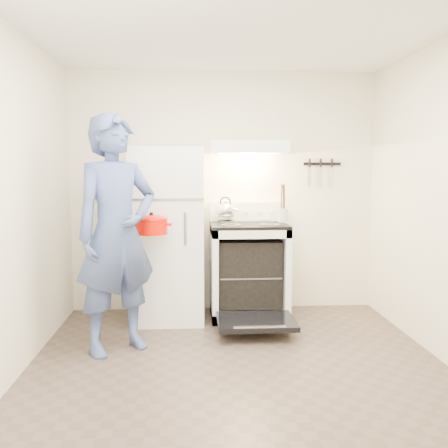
{
  "coord_description": "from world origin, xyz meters",
  "views": [
    {
      "loc": [
        -0.35,
        -3.47,
        1.49
      ],
      "look_at": [
        -0.05,
        1.0,
        1.0
      ],
      "focal_mm": 40.0,
      "sensor_mm": 36.0,
      "label": 1
    }
  ],
  "objects_px": {
    "stove_body": "(248,272)",
    "dutch_oven": "(152,227)",
    "person": "(117,234)",
    "tea_kettle": "(225,209)",
    "refrigerator": "(168,235)"
  },
  "relations": [
    {
      "from": "refrigerator",
      "to": "dutch_oven",
      "type": "relative_size",
      "value": 4.85
    },
    {
      "from": "refrigerator",
      "to": "stove_body",
      "type": "distance_m",
      "value": 0.9
    },
    {
      "from": "refrigerator",
      "to": "dutch_oven",
      "type": "height_order",
      "value": "refrigerator"
    },
    {
      "from": "stove_body",
      "to": "dutch_oven",
      "type": "bearing_deg",
      "value": -147.79
    },
    {
      "from": "stove_body",
      "to": "tea_kettle",
      "type": "xyz_separation_m",
      "value": [
        -0.22,
        0.19,
        0.62
      ]
    },
    {
      "from": "person",
      "to": "tea_kettle",
      "type": "bearing_deg",
      "value": 12.95
    },
    {
      "from": "refrigerator",
      "to": "dutch_oven",
      "type": "bearing_deg",
      "value": -101.47
    },
    {
      "from": "person",
      "to": "dutch_oven",
      "type": "distance_m",
      "value": 0.41
    },
    {
      "from": "stove_body",
      "to": "dutch_oven",
      "type": "relative_size",
      "value": 2.63
    },
    {
      "from": "stove_body",
      "to": "person",
      "type": "xyz_separation_m",
      "value": [
        -1.18,
        -0.9,
        0.51
      ]
    },
    {
      "from": "person",
      "to": "refrigerator",
      "type": "bearing_deg",
      "value": 31.35
    },
    {
      "from": "refrigerator",
      "to": "dutch_oven",
      "type": "xyz_separation_m",
      "value": [
        -0.11,
        -0.56,
        0.14
      ]
    },
    {
      "from": "stove_body",
      "to": "person",
      "type": "height_order",
      "value": "person"
    },
    {
      "from": "stove_body",
      "to": "dutch_oven",
      "type": "distance_m",
      "value": 1.21
    },
    {
      "from": "refrigerator",
      "to": "stove_body",
      "type": "relative_size",
      "value": 1.85
    }
  ]
}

